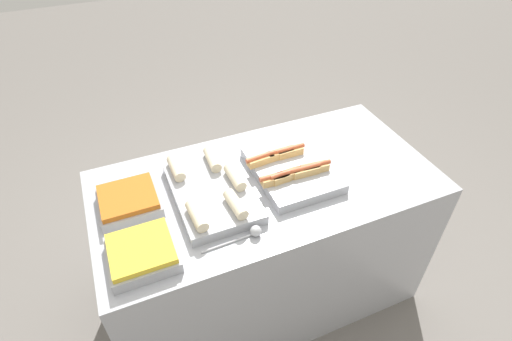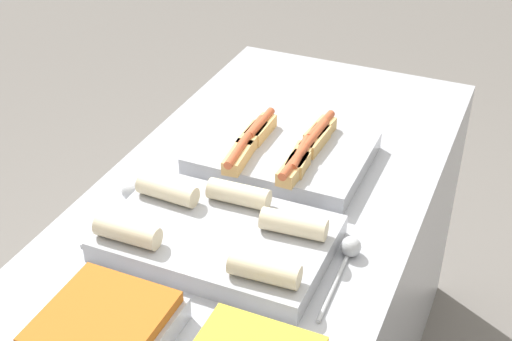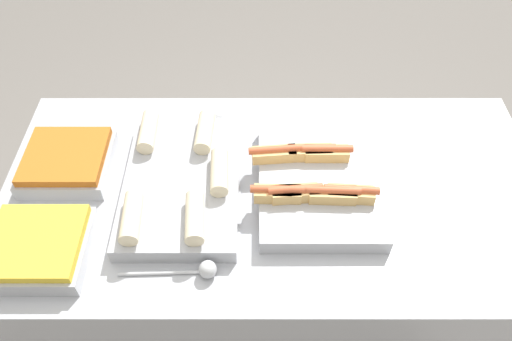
% 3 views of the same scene
% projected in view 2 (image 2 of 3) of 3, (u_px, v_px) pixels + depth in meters
% --- Properties ---
extents(counter, '(1.60, 0.81, 0.87)m').
position_uv_depth(counter, '(263.00, 310.00, 2.07)').
color(counter, '#A8AAB2').
rests_on(counter, ground_plane).
extents(tray_hotdogs, '(0.37, 0.45, 0.10)m').
position_uv_depth(tray_hotdogs, '(283.00, 152.00, 1.90)').
color(tray_hotdogs, '#A8AAB2').
rests_on(tray_hotdogs, counter).
extents(tray_wraps, '(0.33, 0.50, 0.10)m').
position_uv_depth(tray_wraps, '(218.00, 235.00, 1.60)').
color(tray_wraps, '#A8AAB2').
rests_on(tray_wraps, counter).
extents(tray_side_back, '(0.25, 0.24, 0.07)m').
position_uv_depth(tray_side_back, '(104.00, 329.00, 1.36)').
color(tray_side_back, '#A8AAB2').
rests_on(tray_side_back, counter).
extents(serving_spoon_near, '(0.25, 0.05, 0.05)m').
position_uv_depth(serving_spoon_near, '(348.00, 253.00, 1.57)').
color(serving_spoon_near, '#B2B5BA').
rests_on(serving_spoon_near, counter).
extents(serving_spoon_far, '(0.24, 0.05, 0.05)m').
position_uv_depth(serving_spoon_far, '(127.00, 196.00, 1.75)').
color(serving_spoon_far, '#B2B5BA').
rests_on(serving_spoon_far, counter).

